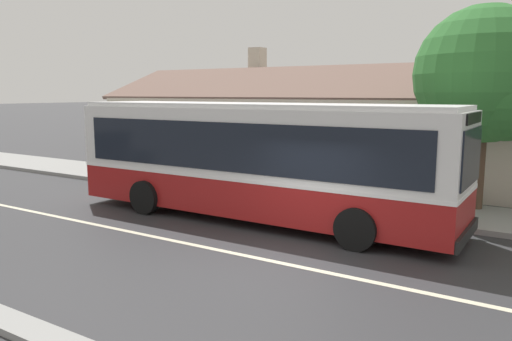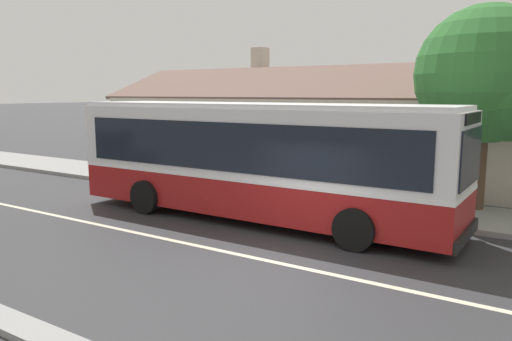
{
  "view_description": "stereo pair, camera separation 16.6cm",
  "coord_description": "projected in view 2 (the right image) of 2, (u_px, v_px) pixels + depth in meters",
  "views": [
    {
      "loc": [
        5.02,
        -8.82,
        3.57
      ],
      "look_at": [
        -2.56,
        3.17,
        1.34
      ],
      "focal_mm": 35.0,
      "sensor_mm": 36.0,
      "label": 1
    },
    {
      "loc": [
        5.16,
        -8.73,
        3.57
      ],
      "look_at": [
        -2.56,
        3.17,
        1.34
      ],
      "focal_mm": 35.0,
      "sensor_mm": 36.0,
      "label": 2
    }
  ],
  "objects": [
    {
      "name": "transit_bus",
      "position": [
        256.0,
        158.0,
        13.98
      ],
      "size": [
        11.32,
        2.81,
        3.27
      ],
      "color": "maroon",
      "rests_on": "ground"
    },
    {
      "name": "community_building",
      "position": [
        388.0,
        135.0,
        21.45
      ],
      "size": [
        26.3,
        8.16,
        5.82
      ],
      "color": "beige",
      "rests_on": "ground"
    },
    {
      "name": "bench_by_building",
      "position": [
        137.0,
        165.0,
        20.83
      ],
      "size": [
        1.57,
        0.51,
        0.94
      ],
      "color": "brown",
      "rests_on": "sidewalk_far"
    },
    {
      "name": "sidewalk_far",
      "position": [
        374.0,
        206.0,
        15.53
      ],
      "size": [
        60.0,
        3.0,
        0.15
      ],
      "primitive_type": "cube",
      "color": "gray",
      "rests_on": "ground"
    },
    {
      "name": "street_tree_primary",
      "position": [
        490.0,
        79.0,
        14.1
      ],
      "size": [
        3.94,
        3.94,
        6.05
      ],
      "color": "#4C3828",
      "rests_on": "ground"
    },
    {
      "name": "lane_divider_stripe",
      "position": [
        276.0,
        262.0,
        10.56
      ],
      "size": [
        60.0,
        0.16,
        0.01
      ],
      "primitive_type": "cube",
      "color": "beige",
      "rests_on": "ground"
    },
    {
      "name": "ground_plane",
      "position": [
        276.0,
        263.0,
        10.56
      ],
      "size": [
        300.0,
        300.0,
        0.0
      ],
      "primitive_type": "plane",
      "color": "#2D2D30"
    }
  ]
}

